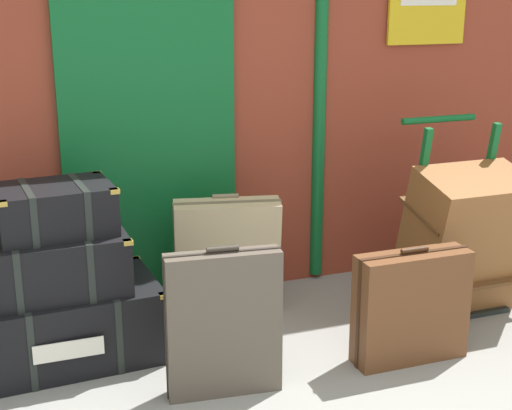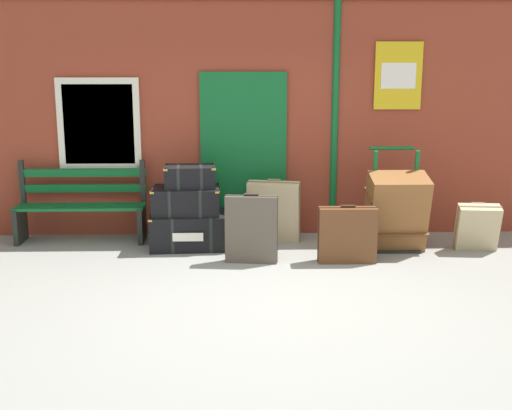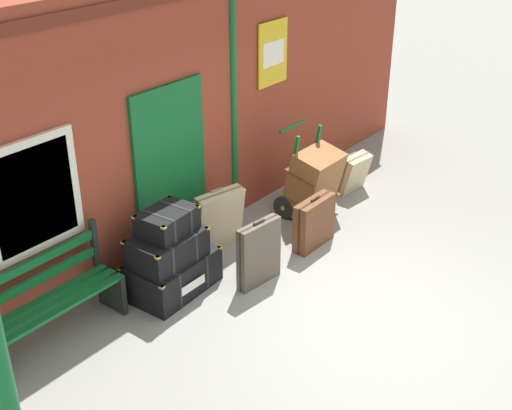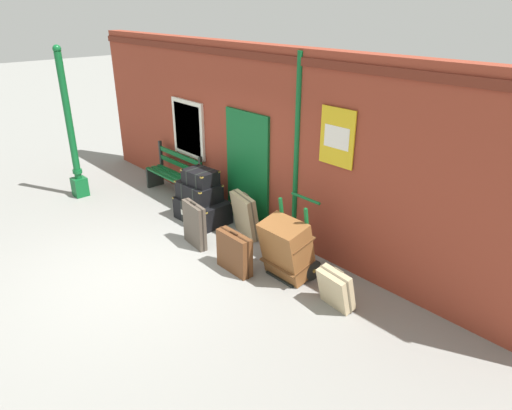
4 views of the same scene
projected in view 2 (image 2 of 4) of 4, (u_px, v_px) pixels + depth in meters
The scene contains 12 objects.
ground_plane at pixel (266, 299), 6.06m from camera, with size 60.00×60.00×0.00m, color gray.
brick_facade at pixel (256, 111), 8.26m from camera, with size 10.40×0.35×3.20m.
platform_bench at pixel (81, 206), 8.02m from camera, with size 1.60×0.43×1.01m.
steamer_trunk_base at pixel (192, 230), 7.80m from camera, with size 1.04×0.70×0.43m.
steamer_trunk_middle at pixel (186, 200), 7.71m from camera, with size 0.82×0.56×0.33m.
steamer_trunk_top at pixel (190, 177), 7.66m from camera, with size 0.64×0.49×0.27m.
porters_trolley at pixel (392, 224), 7.80m from camera, with size 0.71×0.56×1.21m.
large_brown_trunk at pixel (396, 211), 7.59m from camera, with size 0.70×0.63×0.96m.
suitcase_oxblood at pixel (251, 229), 7.13m from camera, with size 0.59×0.19×0.80m.
suitcase_olive at pixel (477, 227), 7.61m from camera, with size 0.52×0.37×0.59m.
suitcase_tan at pixel (274, 211), 7.98m from camera, with size 0.69×0.41×0.80m.
suitcase_caramel at pixel (347, 235), 7.15m from camera, with size 0.66×0.20×0.67m.
Camera 2 is at (-0.26, -5.73, 2.16)m, focal length 44.79 mm.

